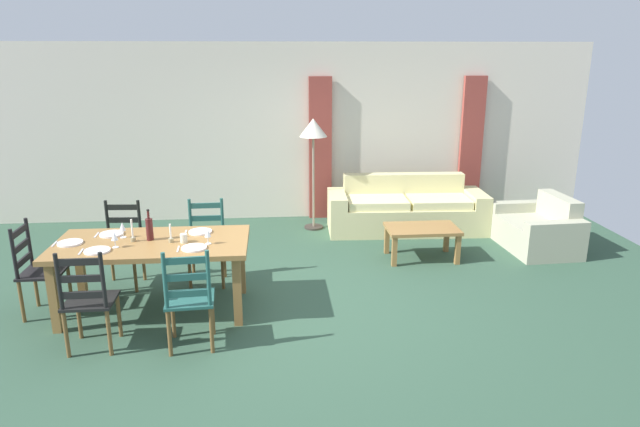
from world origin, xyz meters
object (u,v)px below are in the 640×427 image
(dining_table, at_px, (152,250))
(couch, at_px, (405,211))
(wine_glass_near_right, at_px, (208,233))
(armchair_upholstered, at_px, (540,230))
(wine_bottle, at_px, (149,229))
(dining_chair_far_right, at_px, (207,242))
(coffee_cup_primary, at_px, (184,238))
(dining_chair_near_right, at_px, (189,299))
(dining_chair_head_west, at_px, (37,269))
(dining_chair_far_left, at_px, (122,245))
(wine_glass_far_left, at_px, (122,227))
(standing_lamp, at_px, (313,134))
(dining_chair_near_left, at_px, (88,300))
(wine_glass_near_left, at_px, (114,237))
(coffee_table, at_px, (422,232))

(dining_table, distance_m, couch, 4.02)
(wine_glass_near_right, xyz_separation_m, armchair_upholstered, (4.21, 1.62, -0.61))
(dining_table, distance_m, wine_bottle, 0.21)
(dining_chair_far_right, distance_m, coffee_cup_primary, 0.85)
(dining_table, xyz_separation_m, dining_chair_near_right, (0.46, -0.79, -0.19))
(dining_table, height_order, dining_chair_head_west, dining_chair_head_west)
(coffee_cup_primary, bearing_deg, armchair_upholstered, 19.28)
(dining_table, xyz_separation_m, dining_chair_far_left, (-0.48, 0.73, -0.19))
(wine_glass_far_left, height_order, standing_lamp, standing_lamp)
(wine_glass_near_right, height_order, wine_glass_far_left, same)
(dining_chair_near_left, xyz_separation_m, dining_chair_far_left, (-0.07, 1.47, 0.00))
(dining_chair_head_west, distance_m, wine_glass_far_left, 0.92)
(dining_table, distance_m, wine_glass_near_right, 0.62)
(dining_chair_near_left, relative_size, couch, 0.42)
(dining_chair_far_right, height_order, armchair_upholstered, dining_chair_far_right)
(dining_chair_far_left, distance_m, wine_glass_near_right, 1.41)
(dining_chair_near_left, xyz_separation_m, wine_bottle, (0.39, 0.80, 0.39))
(dining_chair_far_left, bearing_deg, dining_chair_near_right, -58.00)
(dining_chair_near_right, xyz_separation_m, standing_lamp, (1.35, 3.43, 0.93))
(coffee_cup_primary, distance_m, armchair_upholstered, 4.75)
(wine_glass_near_left, relative_size, coffee_cup_primary, 1.79)
(dining_chair_near_right, distance_m, wine_glass_near_left, 1.07)
(dining_table, distance_m, coffee_table, 3.34)
(wine_glass_near_left, bearing_deg, couch, 36.92)
(wine_glass_far_left, bearing_deg, wine_glass_near_right, -17.16)
(coffee_table, bearing_deg, coffee_cup_primary, -154.72)
(dining_chair_head_west, bearing_deg, dining_chair_near_right, -27.21)
(coffee_cup_primary, bearing_deg, wine_bottle, 161.84)
(dining_table, distance_m, wine_glass_near_left, 0.39)
(wine_glass_far_left, distance_m, coffee_table, 3.60)
(wine_glass_near_left, bearing_deg, dining_chair_near_right, -39.69)
(standing_lamp, bearing_deg, coffee_cup_primary, -118.75)
(dining_chair_near_left, height_order, standing_lamp, standing_lamp)
(couch, height_order, coffee_table, couch)
(dining_chair_far_right, height_order, coffee_table, dining_chair_far_right)
(wine_glass_near_right, bearing_deg, wine_glass_far_left, 162.84)
(wine_glass_near_left, distance_m, wine_glass_near_right, 0.88)
(couch, xyz_separation_m, armchair_upholstered, (1.62, -0.96, -0.04))
(wine_bottle, height_order, wine_glass_far_left, wine_bottle)
(dining_chair_near_left, relative_size, wine_glass_near_left, 5.96)
(wine_bottle, bearing_deg, dining_table, -69.97)
(armchair_upholstered, distance_m, standing_lamp, 3.39)
(coffee_table, xyz_separation_m, armchair_upholstered, (1.69, 0.25, -0.11))
(dining_chair_far_left, distance_m, dining_chair_far_right, 0.93)
(dining_chair_head_west, bearing_deg, dining_chair_near_left, -47.01)
(coffee_cup_primary, xyz_separation_m, armchair_upholstered, (4.45, 1.56, -0.55))
(wine_glass_near_right, distance_m, armchair_upholstered, 4.55)
(dining_chair_near_left, height_order, wine_glass_far_left, dining_chair_near_left)
(dining_chair_far_right, relative_size, wine_glass_near_right, 5.96)
(dining_table, height_order, coffee_cup_primary, coffee_cup_primary)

